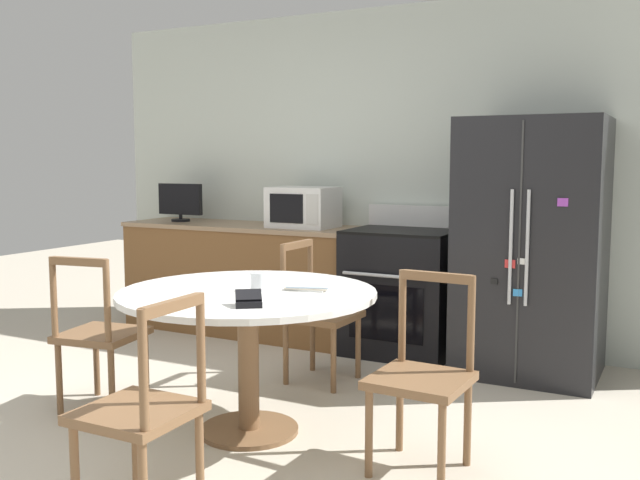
# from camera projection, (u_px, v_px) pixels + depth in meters

# --- Properties ---
(ground_plane) EXTENTS (14.00, 14.00, 0.00)m
(ground_plane) POSITION_uv_depth(u_px,v_px,m) (187.00, 459.00, 3.42)
(ground_plane) COLOR beige
(back_wall) EXTENTS (5.20, 0.10, 2.60)m
(back_wall) POSITION_uv_depth(u_px,v_px,m) (394.00, 176.00, 5.61)
(back_wall) COLOR silver
(back_wall) RESTS_ON ground_plane
(kitchen_counter) EXTENTS (2.05, 0.64, 0.90)m
(kitchen_counter) POSITION_uv_depth(u_px,v_px,m) (243.00, 278.00, 5.93)
(kitchen_counter) COLOR brown
(kitchen_counter) RESTS_ON ground_plane
(refrigerator) EXTENTS (0.90, 0.80, 1.70)m
(refrigerator) POSITION_uv_depth(u_px,v_px,m) (532.00, 247.00, 4.72)
(refrigerator) COLOR black
(refrigerator) RESTS_ON ground_plane
(oven_range) EXTENTS (0.77, 0.68, 1.08)m
(oven_range) POSITION_uv_depth(u_px,v_px,m) (402.00, 290.00, 5.26)
(oven_range) COLOR black
(oven_range) RESTS_ON ground_plane
(microwave) EXTENTS (0.50, 0.38, 0.32)m
(microwave) POSITION_uv_depth(u_px,v_px,m) (303.00, 207.00, 5.58)
(microwave) COLOR white
(microwave) RESTS_ON kitchen_counter
(countertop_tv) EXTENTS (0.43, 0.16, 0.33)m
(countertop_tv) POSITION_uv_depth(u_px,v_px,m) (180.00, 201.00, 6.12)
(countertop_tv) COLOR black
(countertop_tv) RESTS_ON kitchen_counter
(dining_table) EXTENTS (1.33, 1.33, 0.76)m
(dining_table) POSITION_uv_depth(u_px,v_px,m) (248.00, 315.00, 3.69)
(dining_table) COLOR white
(dining_table) RESTS_ON ground_plane
(dining_chair_near) EXTENTS (0.42, 0.42, 0.90)m
(dining_chair_near) POSITION_uv_depth(u_px,v_px,m) (143.00, 412.00, 2.82)
(dining_chair_near) COLOR brown
(dining_chair_near) RESTS_ON ground_plane
(dining_chair_left) EXTENTS (0.48, 0.48, 0.90)m
(dining_chair_left) POSITION_uv_depth(u_px,v_px,m) (99.00, 335.00, 4.06)
(dining_chair_left) COLOR brown
(dining_chair_left) RESTS_ON ground_plane
(dining_chair_far) EXTENTS (0.43, 0.43, 0.90)m
(dining_chair_far) POSITION_uv_depth(u_px,v_px,m) (318.00, 315.00, 4.59)
(dining_chair_far) COLOR brown
(dining_chair_far) RESTS_ON ground_plane
(dining_chair_right) EXTENTS (0.44, 0.44, 0.90)m
(dining_chair_right) POSITION_uv_depth(u_px,v_px,m) (422.00, 378.00, 3.27)
(dining_chair_right) COLOR brown
(dining_chair_right) RESTS_ON ground_plane
(candle_glass) EXTENTS (0.09, 0.09, 0.09)m
(candle_glass) POSITION_uv_depth(u_px,v_px,m) (259.00, 283.00, 3.66)
(candle_glass) COLOR silver
(candle_glass) RESTS_ON dining_table
(wallet) EXTENTS (0.17, 0.17, 0.07)m
(wallet) POSITION_uv_depth(u_px,v_px,m) (249.00, 300.00, 3.28)
(wallet) COLOR black
(wallet) RESTS_ON dining_table
(mail_stack) EXTENTS (0.30, 0.35, 0.02)m
(mail_stack) POSITION_uv_depth(u_px,v_px,m) (312.00, 284.00, 3.78)
(mail_stack) COLOR white
(mail_stack) RESTS_ON dining_table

